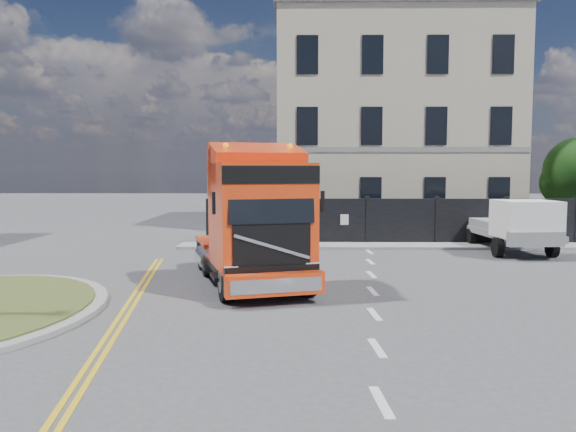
{
  "coord_description": "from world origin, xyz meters",
  "views": [
    {
      "loc": [
        0.87,
        -15.27,
        3.28
      ],
      "look_at": [
        0.64,
        2.36,
        1.8
      ],
      "focal_mm": 35.0,
      "sensor_mm": 36.0,
      "label": 1
    }
  ],
  "objects": [
    {
      "name": "georgian_building",
      "position": [
        6.0,
        16.5,
        5.77
      ],
      "size": [
        12.3,
        10.3,
        12.8
      ],
      "color": "#C3B59B",
      "rests_on": "ground"
    },
    {
      "name": "tree",
      "position": [
        14.38,
        12.1,
        3.05
      ],
      "size": [
        3.2,
        3.2,
        4.8
      ],
      "color": "#382619",
      "rests_on": "ground"
    },
    {
      "name": "pavement_far",
      "position": [
        6.0,
        8.1,
        0.06
      ],
      "size": [
        20.0,
        1.6,
        0.12
      ],
      "primitive_type": "cube",
      "color": "gray",
      "rests_on": "ground"
    },
    {
      "name": "ground",
      "position": [
        0.0,
        0.0,
        0.0
      ],
      "size": [
        120.0,
        120.0,
        0.0
      ],
      "primitive_type": "plane",
      "color": "#424244",
      "rests_on": "ground"
    },
    {
      "name": "flatbed_pickup",
      "position": [
        9.42,
        6.12,
        1.14
      ],
      "size": [
        2.37,
        5.22,
        2.12
      ],
      "rotation": [
        0.0,
        0.0,
        0.07
      ],
      "color": "gray",
      "rests_on": "ground"
    },
    {
      "name": "hoarding_fence",
      "position": [
        6.55,
        9.0,
        1.0
      ],
      "size": [
        18.8,
        0.25,
        2.0
      ],
      "color": "black",
      "rests_on": "ground"
    },
    {
      "name": "truck",
      "position": [
        -0.21,
        0.0,
        1.73
      ],
      "size": [
        4.1,
        6.87,
        3.87
      ],
      "rotation": [
        0.0,
        0.0,
        0.28
      ],
      "color": "black",
      "rests_on": "ground"
    }
  ]
}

